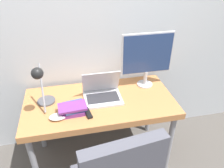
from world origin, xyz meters
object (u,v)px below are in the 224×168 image
(desk_lamp, at_px, (41,84))
(book_stack, at_px, (73,109))
(game_controller, at_px, (58,117))
(laptop, at_px, (102,93))
(monitor, at_px, (147,56))

(desk_lamp, xyz_separation_m, book_stack, (0.22, -0.09, -0.21))
(game_controller, bearing_deg, desk_lamp, 124.63)
(book_stack, relative_size, game_controller, 1.73)
(desk_lamp, bearing_deg, laptop, 7.67)
(laptop, height_order, desk_lamp, desk_lamp)
(laptop, relative_size, monitor, 0.63)
(book_stack, distance_m, game_controller, 0.14)
(monitor, distance_m, book_stack, 0.83)
(game_controller, bearing_deg, book_stack, 24.64)
(monitor, height_order, desk_lamp, monitor)
(monitor, height_order, game_controller, monitor)
(monitor, xyz_separation_m, game_controller, (-0.85, -0.35, -0.29))
(desk_lamp, distance_m, book_stack, 0.32)
(laptop, height_order, monitor, monitor)
(book_stack, bearing_deg, monitor, 21.79)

